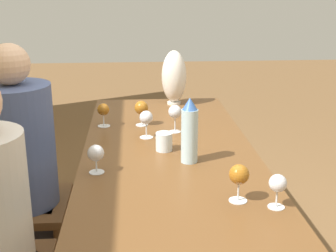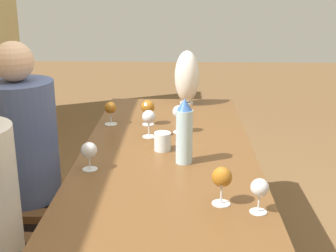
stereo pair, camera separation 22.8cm
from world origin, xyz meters
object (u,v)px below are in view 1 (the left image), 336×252
at_px(wine_glass_0, 239,175).
at_px(wine_glass_5, 278,184).
at_px(vase, 174,77).
at_px(wine_glass_3, 175,112).
at_px(wine_glass_4, 96,154).
at_px(wine_glass_1, 103,110).
at_px(wine_glass_2, 141,108).
at_px(water_bottle, 190,131).
at_px(chair_far, 8,196).
at_px(wine_glass_6, 146,118).
at_px(person_far, 22,164).
at_px(water_tumbler, 164,142).

xyz_separation_m(wine_glass_0, wine_glass_5, (-0.06, -0.13, -0.01)).
distance_m(vase, wine_glass_5, 1.51).
height_order(wine_glass_3, wine_glass_5, wine_glass_3).
height_order(wine_glass_3, wine_glass_4, wine_glass_3).
distance_m(wine_glass_0, wine_glass_1, 1.11).
bearing_deg(wine_glass_0, wine_glass_2, 19.10).
xyz_separation_m(water_bottle, vase, (1.03, -0.02, 0.04)).
xyz_separation_m(wine_glass_1, chair_far, (-0.36, 0.46, -0.33)).
relative_size(wine_glass_0, wine_glass_2, 1.02).
bearing_deg(wine_glass_6, vase, -16.66).
height_order(vase, chair_far, vase).
relative_size(wine_glass_2, wine_glass_6, 0.98).
bearing_deg(wine_glass_4, chair_far, 57.67).
bearing_deg(wine_glass_5, person_far, 57.65).
xyz_separation_m(wine_glass_1, wine_glass_2, (0.00, -0.21, 0.01)).
distance_m(wine_glass_3, person_far, 0.82).
xyz_separation_m(wine_glass_1, wine_glass_5, (-1.03, -0.67, -0.00)).
xyz_separation_m(water_tumbler, vase, (0.87, -0.12, 0.14)).
bearing_deg(water_bottle, wine_glass_2, 19.54).
distance_m(wine_glass_2, chair_far, 0.84).
bearing_deg(wine_glass_0, person_far, 56.79).
height_order(water_tumbler, wine_glass_0, wine_glass_0).
relative_size(chair_far, person_far, 0.74).
distance_m(water_bottle, wine_glass_6, 0.40).
bearing_deg(wine_glass_1, wine_glass_4, -179.47).
xyz_separation_m(wine_glass_5, person_far, (0.67, 1.05, -0.16)).
relative_size(vase, person_far, 0.28).
bearing_deg(water_bottle, wine_glass_6, 27.32).
bearing_deg(wine_glass_4, wine_glass_1, 0.53).
height_order(wine_glass_4, chair_far, chair_far).
bearing_deg(water_tumbler, water_bottle, -146.43).
distance_m(vase, chair_far, 1.29).
bearing_deg(wine_glass_1, wine_glass_0, -150.52).
height_order(vase, wine_glass_0, vase).
relative_size(water_tumbler, chair_far, 0.10).
distance_m(wine_glass_1, chair_far, 0.67).
bearing_deg(wine_glass_1, wine_glass_5, -146.78).
bearing_deg(wine_glass_5, water_bottle, 29.37).
distance_m(wine_glass_4, person_far, 0.51).
bearing_deg(chair_far, wine_glass_4, -122.33).
bearing_deg(chair_far, wine_glass_3, -74.71).
relative_size(water_bottle, wine_glass_2, 2.10).
distance_m(vase, wine_glass_2, 0.51).
xyz_separation_m(wine_glass_1, wine_glass_6, (-0.21, -0.23, 0.01)).
distance_m(water_bottle, person_far, 0.84).
height_order(water_bottle, wine_glass_3, water_bottle).
height_order(water_bottle, wine_glass_2, water_bottle).
bearing_deg(person_far, wine_glass_2, -58.07).
height_order(water_tumbler, wine_glass_4, wine_glass_4).
height_order(wine_glass_2, wine_glass_3, wine_glass_3).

